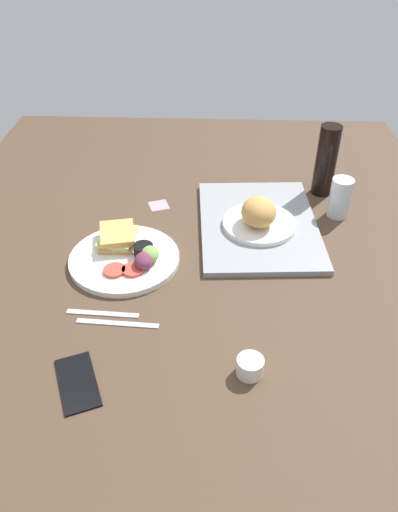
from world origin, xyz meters
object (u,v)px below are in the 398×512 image
at_px(fork, 103,313).
at_px(soda_bottle, 326,161).
at_px(serving_tray, 258,224).
at_px(drinking_glass, 340,198).
at_px(plate_with_salad, 126,254).
at_px(espresso_cup, 250,366).
at_px(sticky_note, 159,205).
at_px(cell_phone, 78,382).
at_px(bread_plate_near, 259,217).
at_px(knife, 117,323).

bearing_deg(fork, soda_bottle, 47.19).
bearing_deg(fork, serving_tray, 47.38).
height_order(serving_tray, drinking_glass, drinking_glass).
bearing_deg(plate_with_salad, soda_bottle, 123.13).
distance_m(serving_tray, soda_bottle, 0.31).
bearing_deg(plate_with_salad, espresso_cup, 40.44).
relative_size(plate_with_salad, sticky_note, 5.15).
bearing_deg(serving_tray, fork, -45.48).
bearing_deg(cell_phone, bread_plate_near, 121.43).
relative_size(cell_phone, sticky_note, 2.57).
xyz_separation_m(serving_tray, espresso_cup, (0.53, -0.05, 0.01)).
relative_size(bread_plate_near, knife, 1.09).
bearing_deg(plate_with_salad, bread_plate_near, 111.94).
bearing_deg(knife, cell_phone, -104.06).
distance_m(serving_tray, espresso_cup, 0.53).
distance_m(serving_tray, bread_plate_near, 0.05).
bearing_deg(fork, sticky_note, 83.22).
relative_size(serving_tray, knife, 2.37).
xyz_separation_m(plate_with_salad, fork, (0.21, -0.02, -0.01)).
xyz_separation_m(drinking_glass, fork, (0.44, -0.62, -0.06)).
relative_size(knife, sticky_note, 3.39).
bearing_deg(serving_tray, knife, -40.10).
distance_m(plate_with_salad, fork, 0.21).
height_order(drinking_glass, sticky_note, drinking_glass).
height_order(plate_with_salad, soda_bottle, soda_bottle).
xyz_separation_m(fork, cell_phone, (0.20, -0.01, 0.00)).
bearing_deg(bread_plate_near, plate_with_salad, -68.06).
height_order(soda_bottle, sticky_note, soda_bottle).
relative_size(plate_with_salad, fork, 1.70).
height_order(bread_plate_near, plate_with_salad, bread_plate_near).
height_order(plate_with_salad, drinking_glass, drinking_glass).
xyz_separation_m(drinking_glass, knife, (0.47, -0.58, -0.06)).
bearing_deg(cell_phone, soda_bottle, 119.01).
xyz_separation_m(bread_plate_near, plate_with_salad, (0.14, -0.35, -0.03)).
xyz_separation_m(plate_with_salad, soda_bottle, (-0.37, 0.56, 0.09)).
bearing_deg(soda_bottle, serving_tray, -46.02).
height_order(serving_tray, soda_bottle, soda_bottle).
height_order(bread_plate_near, cell_phone, bread_plate_near).
distance_m(bread_plate_near, fork, 0.52).
bearing_deg(soda_bottle, sticky_note, -78.77).
distance_m(bread_plate_near, plate_with_salad, 0.38).
bearing_deg(plate_with_salad, knife, 3.84).
bearing_deg(drinking_glass, fork, -54.26).
xyz_separation_m(espresso_cup, knife, (-0.13, -0.29, -0.02)).
distance_m(serving_tray, sticky_note, 0.32).
relative_size(fork, sticky_note, 3.04).
xyz_separation_m(serving_tray, drinking_glass, (-0.07, 0.24, 0.05)).
height_order(fork, sticky_note, fork).
bearing_deg(drinking_glass, serving_tray, -73.44).
distance_m(fork, knife, 0.05).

